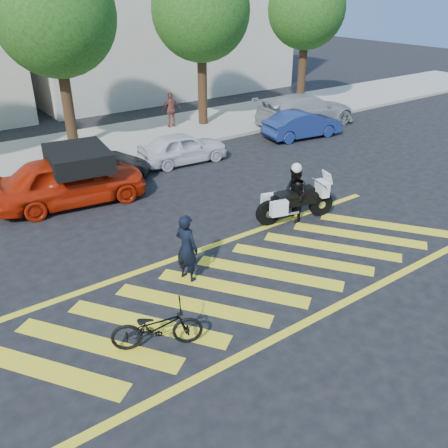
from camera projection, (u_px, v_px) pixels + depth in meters
ground at (253, 280)px, 11.29m from camera, size 90.00×90.00×0.00m
sidewalk at (74, 149)px, 19.94m from camera, size 60.00×5.00×0.15m
crosswalk at (251, 280)px, 11.27m from camera, size 12.33×4.00×0.01m
tree_center at (58, 19)px, 17.77m from camera, size 4.60×4.60×7.56m
tree_right at (203, 14)px, 21.17m from camera, size 4.40×4.40×7.41m
tree_far_right at (307, 12)px, 24.59m from camera, size 4.00×4.00×7.10m
officer_bike at (187, 248)px, 10.97m from camera, size 0.57×0.70×1.68m
bicycle at (157, 327)px, 9.03m from camera, size 1.85×1.30×0.92m
police_motorcycle at (294, 202)px, 13.87m from camera, size 2.46×1.09×1.10m
officer_moto at (295, 195)px, 13.75m from camera, size 0.80×0.93×1.66m
red_convertible at (71, 180)px, 14.87m from camera, size 4.84×2.46×1.58m
parked_mid_left at (90, 170)px, 16.20m from camera, size 4.47×2.37×1.20m
parked_mid_right at (183, 148)px, 18.39m from camera, size 3.62×1.71×1.20m
parked_right at (302, 124)px, 21.39m from camera, size 3.81×1.77×1.21m
parked_far_right at (306, 110)px, 23.16m from camera, size 5.39×2.60×1.51m
pedestrian_right at (171, 110)px, 22.35m from camera, size 1.00×0.54×1.63m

